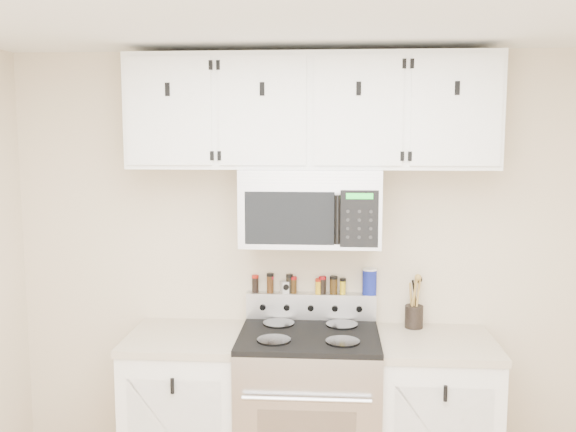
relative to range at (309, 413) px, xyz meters
The scene contains 18 objects.
back_wall 0.83m from the range, 90.00° to the left, with size 3.50×0.01×2.50m, color beige.
range is the anchor object (origin of this frame).
base_cabinet_left 0.69m from the range, behind, with size 0.64×0.62×0.92m.
base_cabinet_right 0.69m from the range, ahead, with size 0.64×0.62×0.92m.
microwave 1.15m from the range, 89.77° to the left, with size 0.76×0.44×0.42m.
upper_cabinets 1.67m from the range, 90.00° to the left, with size 2.00×0.35×0.62m.
utensil_crock 0.82m from the range, 21.33° to the left, with size 0.10×0.10×0.30m.
kitchen_timer 0.72m from the range, 117.40° to the left, with size 0.06×0.05×0.07m, color silver.
salt_canister 0.82m from the range, 39.70° to the left, with size 0.08×0.08×0.15m.
spice_jar_0 0.79m from the range, 139.44° to the left, with size 0.04×0.04×0.10m.
spice_jar_1 0.77m from the range, 130.52° to the left, with size 0.04×0.04×0.11m.
spice_jar_2 0.76m from the range, 130.31° to the left, with size 0.04×0.04×0.10m.
spice_jar_3 0.74m from the range, 114.28° to the left, with size 0.04×0.04×0.11m.
spice_jar_4 0.73m from the range, 110.08° to the left, with size 0.04×0.04×0.10m.
spice_jar_5 0.72m from the range, 81.04° to the left, with size 0.04×0.04×0.09m.
spice_jar_6 0.73m from the range, 76.78° to the left, with size 0.04×0.04×0.10m.
spice_jar_7 0.74m from the range, 65.01° to the left, with size 0.05×0.05×0.10m.
spice_jar_8 0.74m from the range, 56.76° to the left, with size 0.04×0.04×0.09m.
Camera 1 is at (0.12, -1.96, 2.03)m, focal length 40.00 mm.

